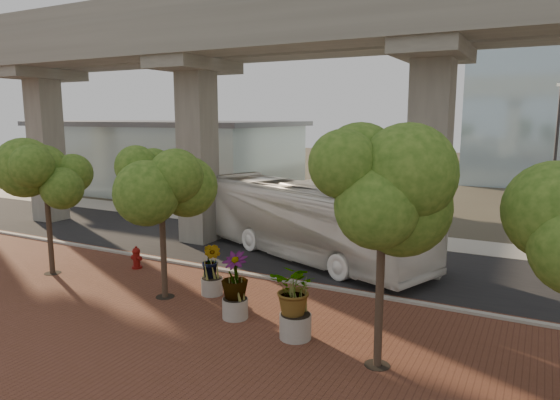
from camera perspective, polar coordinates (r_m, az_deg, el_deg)
The scene contains 17 objects.
ground at distance 22.87m, azimuth 0.03°, elevation -7.54°, with size 160.00×160.00×0.00m, color #383328.
brick_plaza at distance 16.64m, azimuth -13.35°, elevation -14.40°, with size 70.00×13.00×0.06m, color brown.
asphalt_road at distance 24.57m, azimuth 2.21°, elevation -6.28°, with size 90.00×8.00×0.04m, color black.
curb_strip at distance 21.18m, azimuth -2.53°, elevation -8.73°, with size 70.00×0.25×0.16m, color #A09D95.
far_sidewalk at distance 29.48m, azimuth 6.85°, elevation -3.65°, with size 90.00×3.00×0.06m, color #A09D95.
transit_viaduct at distance 23.66m, azimuth 2.33°, elevation 10.91°, with size 72.00×5.60×12.40m.
station_pavilion at distance 46.61m, azimuth -12.71°, elevation 4.98°, with size 23.00×13.00×6.30m.
transit_bus at distance 23.79m, azimuth 2.95°, elevation -2.30°, with size 3.10×13.21×3.68m, color white.
fire_hydrant at distance 23.09m, azimuth -16.08°, elevation -6.36°, with size 0.50×0.45×1.00m.
planter_front at distance 15.18m, azimuth 1.79°, elevation -10.54°, with size 2.16×2.16×2.37m.
planter_right at distance 16.72m, azimuth -5.20°, elevation -8.94°, with size 2.11×2.11×2.25m.
planter_left at distance 19.01m, azimuth -7.83°, elevation -7.17°, with size 1.82×1.82×2.00m.
street_tree_far_west at distance 22.92m, azimuth -25.28°, elevation 2.82°, with size 4.01×4.01×6.18m.
street_tree_near_west at distance 18.40m, azimuth -13.50°, elevation 2.29°, with size 3.62×3.62×6.08m.
street_tree_near_east at distance 12.99m, azimuth 11.69°, elevation 0.51°, with size 4.04×4.04×6.51m.
streetlamp_west at distance 33.49m, azimuth -9.13°, elevation 6.03°, with size 0.40×1.18×8.13m.
streetlamp_east at distance 26.75m, azimuth 28.92°, elevation 4.27°, with size 0.41×1.19×8.24m.
Camera 1 is at (10.19, -19.34, 6.70)m, focal length 32.00 mm.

